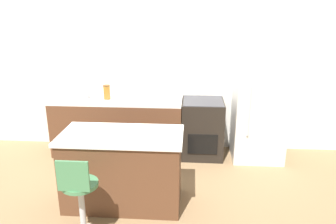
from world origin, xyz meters
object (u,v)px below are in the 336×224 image
at_px(kettle, 84,94).
at_px(mixing_bowl, 135,97).
at_px(oven_range, 202,128).
at_px(stool_chair, 80,199).
at_px(refrigerator, 259,107).

xyz_separation_m(kettle, mixing_bowl, (0.81, 0.00, -0.03)).
bearing_deg(oven_range, stool_chair, -121.21).
xyz_separation_m(stool_chair, kettle, (-0.59, 2.09, 0.51)).
relative_size(refrigerator, mixing_bowl, 7.56).
distance_m(refrigerator, mixing_bowl, 1.90).
height_order(oven_range, mixing_bowl, mixing_bowl).
distance_m(oven_range, mixing_bowl, 1.16).
height_order(oven_range, kettle, kettle).
distance_m(oven_range, stool_chair, 2.45).
height_order(refrigerator, kettle, refrigerator).
bearing_deg(refrigerator, mixing_bowl, 179.37).
bearing_deg(refrigerator, oven_range, 178.67).
xyz_separation_m(oven_range, mixing_bowl, (-1.05, 0.00, 0.50)).
distance_m(oven_range, kettle, 1.93).
height_order(oven_range, stool_chair, stool_chair).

